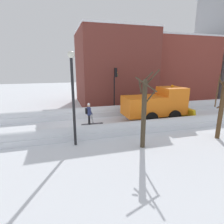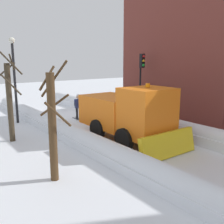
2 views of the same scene
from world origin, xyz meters
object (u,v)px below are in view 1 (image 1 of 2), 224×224
object	(u,v)px
traffic_light_pole	(115,82)
bare_tree_mid	(221,109)
plow_truck	(157,104)
skier	(89,113)
bare_tree_near	(144,112)
street_lamp	(73,88)

from	to	relation	value
traffic_light_pole	bare_tree_mid	size ratio (longest dim) A/B	1.08
plow_truck	traffic_light_pole	size ratio (longest dim) A/B	1.32
skier	bare_tree_near	distance (m)	5.88
bare_tree_near	bare_tree_mid	world-z (taller)	bare_tree_near
traffic_light_pole	street_lamp	size ratio (longest dim) A/B	0.82
traffic_light_pole	bare_tree_near	distance (m)	8.37
street_lamp	bare_tree_mid	distance (m)	9.53
skier	traffic_light_pole	size ratio (longest dim) A/B	0.40
bare_tree_near	traffic_light_pole	bearing A→B (deg)	174.29
street_lamp	bare_tree_near	xyz separation A→B (m)	(1.45, 3.85, -1.29)
traffic_light_pole	bare_tree_near	xyz separation A→B (m)	(8.27, -0.83, -0.98)
plow_truck	skier	distance (m)	6.01
traffic_light_pole	skier	bearing A→B (deg)	-46.56
skier	bare_tree_near	size ratio (longest dim) A/B	0.40
bare_tree_near	street_lamp	bearing A→B (deg)	-110.64
plow_truck	bare_tree_near	bearing A→B (deg)	-37.01
plow_truck	bare_tree_mid	world-z (taller)	bare_tree_mid
street_lamp	bare_tree_mid	xyz separation A→B (m)	(1.56, 9.28, -1.48)
street_lamp	bare_tree_near	bearing A→B (deg)	69.36
skier	bare_tree_near	world-z (taller)	bare_tree_near
bare_tree_mid	street_lamp	bearing A→B (deg)	-99.52
street_lamp	traffic_light_pole	bearing A→B (deg)	145.57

